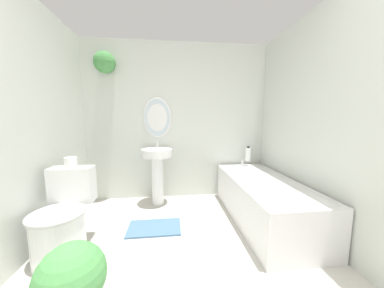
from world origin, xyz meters
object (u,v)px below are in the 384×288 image
(shampoo_bottle, at_px, (248,154))
(toilet, at_px, (63,223))
(toilet_paper_roll, at_px, (71,162))
(potted_plant, at_px, (72,283))
(pedestal_sink, at_px, (157,166))
(bathtub, at_px, (263,199))

(shampoo_bottle, bearing_deg, toilet, -153.18)
(shampoo_bottle, relative_size, toilet_paper_roll, 2.10)
(shampoo_bottle, distance_m, toilet_paper_roll, 2.37)
(shampoo_bottle, xyz_separation_m, potted_plant, (-1.80, -1.77, -0.42))
(toilet, xyz_separation_m, potted_plant, (0.39, -0.66, -0.03))
(shampoo_bottle, height_order, potted_plant, shampoo_bottle)
(pedestal_sink, distance_m, bathtub, 1.48)
(bathtub, relative_size, toilet_paper_roll, 14.86)
(bathtub, relative_size, potted_plant, 3.19)
(shampoo_bottle, distance_m, potted_plant, 2.56)
(bathtub, bearing_deg, pedestal_sink, 155.31)
(pedestal_sink, relative_size, potted_plant, 1.79)
(pedestal_sink, distance_m, toilet_paper_roll, 1.13)
(bathtub, xyz_separation_m, shampoo_bottle, (0.09, 0.72, 0.43))
(shampoo_bottle, height_order, toilet_paper_roll, toilet_paper_roll)
(toilet, distance_m, shampoo_bottle, 2.49)
(pedestal_sink, bearing_deg, toilet, -128.22)
(toilet, relative_size, toilet_paper_roll, 6.98)
(toilet, height_order, bathtub, toilet)
(potted_plant, bearing_deg, shampoo_bottle, 44.53)
(pedestal_sink, height_order, toilet_paper_roll, pedestal_sink)
(toilet, height_order, pedestal_sink, pedestal_sink)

